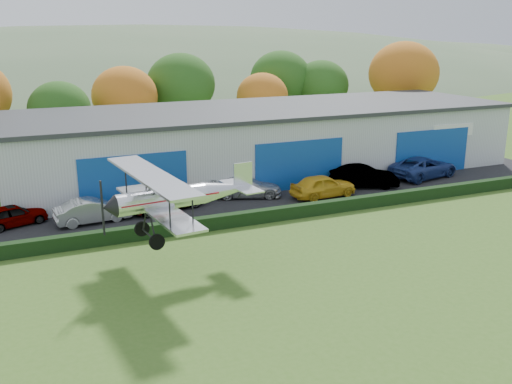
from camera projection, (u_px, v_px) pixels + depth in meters
name	position (u px, v px, depth m)	size (l,w,h in m)	color
ground	(456.00, 355.00, 20.47)	(300.00, 300.00, 0.00)	#3C621F
apron	(280.00, 195.00, 40.16)	(48.00, 9.00, 0.05)	black
hedge	(313.00, 209.00, 35.81)	(46.00, 0.60, 0.80)	black
hangar	(266.00, 139.00, 46.35)	(40.60, 12.60, 5.30)	#B2B7BC
tree_belt	(174.00, 90.00, 55.14)	(75.70, 13.22, 10.12)	#3D2614
distant_hills	(54.00, 128.00, 146.09)	(430.00, 196.00, 56.00)	#4C6642
car_0	(13.00, 215.00, 33.62)	(1.57, 3.90, 1.33)	gray
car_1	(92.00, 211.00, 34.24)	(1.55, 4.45, 1.47)	silver
car_2	(166.00, 197.00, 36.94)	(2.47, 5.36, 1.49)	gray
car_3	(247.00, 187.00, 39.49)	(1.98, 4.87, 1.41)	silver
car_4	(323.00, 186.00, 39.45)	(1.88, 4.68, 1.59)	gold
car_5	(364.00, 176.00, 41.85)	(1.74, 4.98, 1.64)	gray
car_6	(424.00, 167.00, 44.68)	(2.71, 5.88, 1.63)	navy
biplane	(175.00, 195.00, 26.77)	(7.66, 8.79, 3.28)	silver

